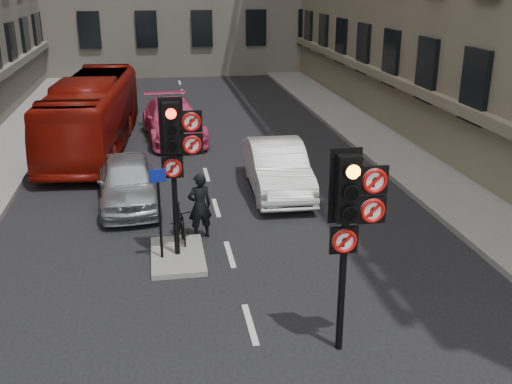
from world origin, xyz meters
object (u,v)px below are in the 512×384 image
object	(u,v)px
signal_far	(176,144)
motorcyclist	(200,206)
bus_red	(92,114)
motorcycle	(180,223)
car_white	(277,168)
car_silver	(128,182)
car_pink	(173,120)
info_sign	(159,201)
signal_near	(351,210)

from	to	relation	value
signal_far	motorcyclist	size ratio (longest dim) A/B	2.16
bus_red	motorcycle	xyz separation A→B (m)	(2.74, -8.80, -0.88)
motorcyclist	car_white	bearing A→B (deg)	-144.33
signal_far	bus_red	xyz separation A→B (m)	(-2.70, 9.80, -1.37)
car_silver	bus_red	bearing A→B (deg)	99.27
car_silver	car_pink	distance (m)	7.27
car_white	info_sign	size ratio (longest dim) A/B	2.15
car_white	bus_red	xyz separation A→B (m)	(-5.75, 5.74, 0.59)
motorcycle	signal_far	bearing A→B (deg)	-97.86
car_silver	info_sign	xyz separation A→B (m)	(0.84, -3.81, 0.79)
signal_near	info_sign	xyz separation A→B (m)	(-3.04, 3.86, -1.11)
car_white	bus_red	world-z (taller)	bus_red
signal_near	car_pink	bearing A→B (deg)	99.04
signal_far	car_white	bearing A→B (deg)	53.01
car_pink	info_sign	size ratio (longest dim) A/B	2.47
car_silver	car_pink	world-z (taller)	car_pink
signal_near	info_sign	bearing A→B (deg)	128.21
car_pink	bus_red	size ratio (longest dim) A/B	0.54
signal_far	motorcyclist	distance (m)	2.24
car_pink	motorcycle	world-z (taller)	car_pink
signal_near	signal_far	size ratio (longest dim) A/B	1.00
car_pink	motorcyclist	xyz separation A→B (m)	(0.28, -9.66, 0.08)
signal_far	info_sign	distance (m)	1.31
bus_red	car_silver	bearing A→B (deg)	-72.05
motorcycle	info_sign	world-z (taller)	info_sign
car_white	motorcyclist	xyz separation A→B (m)	(-2.53, -2.95, 0.08)
car_white	car_pink	world-z (taller)	car_pink
bus_red	motorcycle	bearing A→B (deg)	-67.81
signal_near	motorcycle	distance (m)	6.01
motorcycle	motorcyclist	size ratio (longest dim) A/B	0.91
signal_far	car_white	world-z (taller)	signal_far
motorcycle	motorcyclist	world-z (taller)	motorcyclist
signal_far	car_silver	size ratio (longest dim) A/B	0.88
motorcycle	info_sign	xyz separation A→B (m)	(-0.48, -1.15, 1.02)
signal_far	motorcyclist	world-z (taller)	signal_far
car_silver	motorcycle	bearing A→B (deg)	-67.48
car_white	car_silver	bearing A→B (deg)	-172.81
signal_near	info_sign	world-z (taller)	signal_near
signal_near	signal_far	bearing A→B (deg)	123.02
signal_near	car_silver	world-z (taller)	signal_near
signal_near	signal_far	world-z (taller)	signal_far
car_silver	bus_red	size ratio (longest dim) A/B	0.42
bus_red	motorcyclist	bearing A→B (deg)	-64.73
bus_red	info_sign	world-z (taller)	bus_red
signal_far	car_white	distance (m)	5.44
car_silver	info_sign	distance (m)	3.98
signal_far	car_white	size ratio (longest dim) A/B	0.79
car_silver	car_white	distance (m)	4.35
car_silver	bus_red	world-z (taller)	bus_red
bus_red	signal_far	bearing A→B (deg)	-69.72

